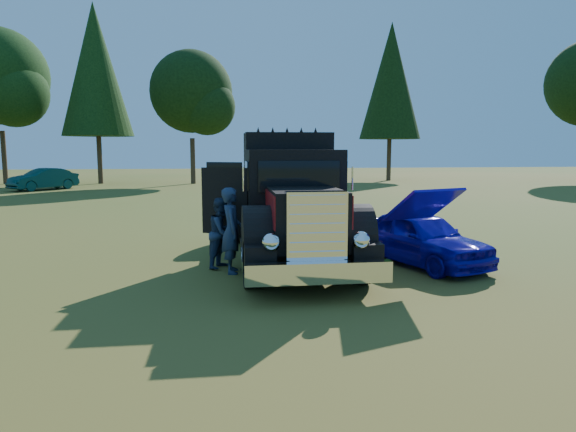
# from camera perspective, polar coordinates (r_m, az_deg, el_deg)

# --- Properties ---
(ground) EXTENTS (120.00, 120.00, 0.00)m
(ground) POSITION_cam_1_polar(r_m,az_deg,el_deg) (10.54, 3.09, -6.92)
(ground) COLOR #2E5017
(ground) RESTS_ON ground
(treeline) EXTENTS (72.10, 24.04, 13.84)m
(treeline) POSITION_cam_1_polar(r_m,az_deg,el_deg) (37.41, -14.18, 15.12)
(treeline) COLOR #2D2116
(treeline) RESTS_ON ground
(diamond_t_truck) EXTENTS (3.30, 7.16, 3.00)m
(diamond_t_truck) POSITION_cam_1_polar(r_m,az_deg,el_deg) (11.78, 0.41, 0.95)
(diamond_t_truck) COLOR black
(diamond_t_truck) RESTS_ON ground
(hotrod_coupe) EXTENTS (2.69, 4.18, 1.89)m
(hotrod_coupe) POSITION_cam_1_polar(r_m,az_deg,el_deg) (12.02, 14.50, -2.35)
(hotrod_coupe) COLOR #1807AB
(hotrod_coupe) RESTS_ON ground
(spectator_near) EXTENTS (0.45, 0.67, 1.82)m
(spectator_near) POSITION_cam_1_polar(r_m,az_deg,el_deg) (10.89, -6.27, -1.60)
(spectator_near) COLOR #1B2D40
(spectator_near) RESTS_ON ground
(spectator_far) EXTENTS (0.87, 0.94, 1.56)m
(spectator_far) POSITION_cam_1_polar(r_m,az_deg,el_deg) (11.41, -7.32, -1.86)
(spectator_far) COLOR #21254F
(spectator_far) RESTS_ON ground
(distant_teal_car) EXTENTS (3.90, 4.10, 1.38)m
(distant_teal_car) POSITION_cam_1_polar(r_m,az_deg,el_deg) (36.66, -25.54, 3.73)
(distant_teal_car) COLOR #0B3A42
(distant_teal_car) RESTS_ON ground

